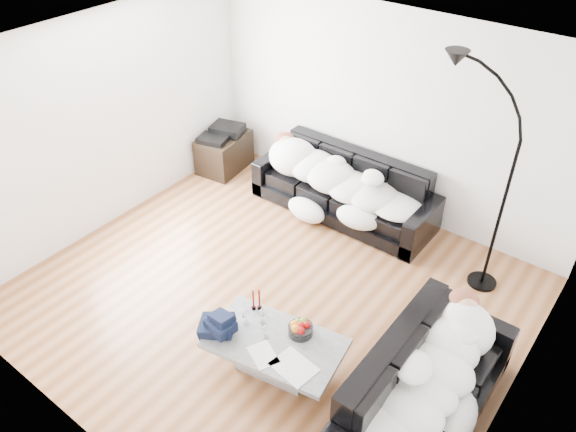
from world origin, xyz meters
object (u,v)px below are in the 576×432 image
Objects in this scene: sleeper_back at (343,173)px; wine_glass_a at (263,317)px; sofa_right at (426,387)px; floor_lamp at (504,202)px; shoes at (247,345)px; sleeper_right at (430,369)px; coffee_table at (276,354)px; stereo at (223,132)px; av_cabinet at (224,152)px; wine_glass_b at (246,318)px; fruit_bowl at (301,328)px; candle_left at (253,300)px; sofa_back at (344,187)px; candle_right at (259,300)px; wine_glass_c at (266,332)px.

wine_glass_a is at bearing -74.70° from sleeper_back.
sofa_right is 0.90× the size of floor_lamp.
shoes is 0.22× the size of floor_lamp.
sleeper_right reaches higher than shoes.
sleeper_back is at bearing 109.64° from coffee_table.
coffee_table is at bearing -136.26° from floor_lamp.
av_cabinet is at bearing 0.00° from stereo.
shoes is (-1.69, -0.35, -0.57)m from sleeper_right.
wine_glass_b is at bearing 102.03° from sofa_right.
fruit_bowl is 0.99× the size of candle_left.
sofa_back reaches higher than fruit_bowl.
shoes is 3.51m from stereo.
sofa_back is 2.58m from shoes.
fruit_bowl is 3.70m from stereo.
sleeper_right is 4.68m from av_cabinet.
sleeper_back is 2.29m from candle_right.
floor_lamp reaches higher than wine_glass_a.
sleeper_back is 2.02m from av_cabinet.
sofa_right is 1.47m from wine_glass_c.
sofa_back is 3.13× the size of av_cabinet.
sofa_back is 2.67m from coffee_table.
candle_left is at bearing 95.20° from sleeper_right.
sofa_back reaches higher than wine_glass_a.
wine_glass_c is 0.39m from candle_left.
av_cabinet reaches higher than wine_glass_c.
wine_glass_c is 3.68m from stereo.
wine_glass_a is (0.64, -2.41, 0.05)m from sofa_back.
stereo is at bearing 63.94° from sofa_right.
floor_lamp is at bearing 6.53° from sleeper_right.
sleeper_right is 2.22× the size of av_cabinet.
wine_glass_a is at bearing 155.58° from coffee_table.
wine_glass_b is 0.41× the size of stereo.
sleeper_back is at bearing 117.00° from shoes.
stereo is at bearing 143.80° from fruit_bowl.
fruit_bowl is at bearing 96.46° from sofa_right.
floor_lamp is (1.53, 2.13, 0.62)m from candle_left.
wine_glass_a reaches higher than fruit_bowl.
stereo is at bearing 139.96° from coffee_table.
fruit_bowl is 0.95× the size of candle_right.
coffee_table is 0.36m from fruit_bowl.
av_cabinet is (-2.51, 2.41, -0.19)m from wine_glass_b.
floor_lamp is at bearing 62.85° from wine_glass_c.
sofa_right is 1.61× the size of coffee_table.
candle_left is at bearing -141.36° from candle_right.
coffee_table is 2.54× the size of shoes.
shoes is (-0.36, 0.00, -0.12)m from coffee_table.
shoes is at bearing 101.79° from sleeper_right.
wine_glass_c reaches higher than coffee_table.
wine_glass_a is 0.16m from wine_glass_b.
floor_lamp reaches higher than shoes.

